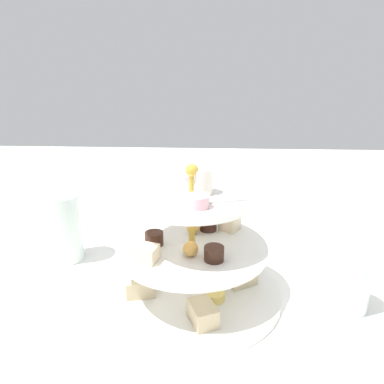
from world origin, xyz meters
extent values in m
plane|color=white|center=(0.00, 0.00, 0.00)|extent=(2.40, 2.40, 0.00)
cylinder|color=white|center=(0.00, 0.00, 0.01)|extent=(0.30, 0.30, 0.01)
cylinder|color=white|center=(0.00, 0.00, 0.09)|extent=(0.25, 0.25, 0.01)
cylinder|color=white|center=(0.00, 0.00, 0.18)|extent=(0.19, 0.19, 0.01)
cylinder|color=gold|center=(0.00, 0.00, 0.11)|extent=(0.01, 0.01, 0.22)
sphere|color=gold|center=(0.00, 0.00, 0.22)|extent=(0.02, 0.02, 0.02)
cube|color=#CCB78E|center=(-0.02, 0.08, 0.03)|extent=(0.05, 0.06, 0.03)
cube|color=#CCB78E|center=(-0.08, -0.02, 0.03)|extent=(0.05, 0.04, 0.03)
cube|color=#CCB78E|center=(0.02, -0.08, 0.03)|extent=(0.05, 0.06, 0.03)
cube|color=#CCB78E|center=(0.08, 0.02, 0.03)|extent=(0.06, 0.05, 0.03)
cylinder|color=#E5C660|center=(0.04, -0.03, 0.02)|extent=(0.04, 0.04, 0.01)
cylinder|color=#381E14|center=(0.04, -0.05, 0.11)|extent=(0.03, 0.03, 0.02)
cylinder|color=#381E14|center=(0.03, 0.06, 0.11)|extent=(0.03, 0.03, 0.02)
cylinder|color=#381E14|center=(-0.06, -0.01, 0.11)|extent=(0.03, 0.03, 0.02)
cube|color=beige|center=(0.06, 0.06, 0.11)|extent=(0.04, 0.04, 0.02)
cube|color=beige|center=(-0.06, -0.06, 0.11)|extent=(0.04, 0.04, 0.02)
sphere|color=gold|center=(0.00, 0.04, 0.11)|extent=(0.02, 0.02, 0.02)
sphere|color=gold|center=(0.00, -0.04, 0.11)|extent=(0.02, 0.02, 0.02)
cylinder|color=#F2B7C1|center=(-0.01, 0.05, 0.19)|extent=(0.03, 0.03, 0.02)
cylinder|color=#F2B7C1|center=(0.01, -0.05, 0.19)|extent=(0.03, 0.03, 0.02)
cylinder|color=white|center=(0.01, 0.01, 0.20)|extent=(0.04, 0.04, 0.04)
cube|color=silver|center=(-0.04, -0.03, 0.18)|extent=(0.09, 0.03, 0.00)
cube|color=silver|center=(0.04, -0.03, 0.18)|extent=(0.09, 0.03, 0.00)
cylinder|color=silver|center=(-0.26, 0.11, 0.07)|extent=(0.07, 0.07, 0.14)
cube|color=silver|center=(0.07, 0.32, 0.00)|extent=(0.16, 0.07, 0.00)
cylinder|color=silver|center=(0.25, -0.02, 0.04)|extent=(0.06, 0.06, 0.09)
camera|label=1|loc=(0.03, -0.52, 0.37)|focal=33.46mm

